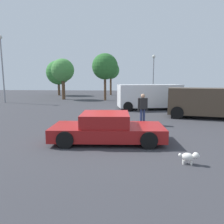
% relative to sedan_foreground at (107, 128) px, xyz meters
% --- Properties ---
extents(ground_plane, '(80.00, 80.00, 0.00)m').
position_rel_sedan_foreground_xyz_m(ground_plane, '(0.04, 0.25, -0.54)').
color(ground_plane, '#38383D').
extents(sedan_foreground, '(4.54, 2.19, 1.17)m').
position_rel_sedan_foreground_xyz_m(sedan_foreground, '(0.00, 0.00, 0.00)').
color(sedan_foreground, maroon).
rests_on(sedan_foreground, ground_plane).
extents(dog, '(0.58, 0.30, 0.38)m').
position_rel_sedan_foreground_xyz_m(dog, '(2.67, -2.08, -0.31)').
color(dog, white).
rests_on(dog, ground_plane).
extents(van_white, '(5.48, 3.06, 2.07)m').
position_rel_sedan_foreground_xyz_m(van_white, '(2.52, 9.62, 0.58)').
color(van_white, white).
rests_on(van_white, ground_plane).
extents(suv_dark, '(5.08, 2.84, 1.95)m').
position_rel_sedan_foreground_xyz_m(suv_dark, '(5.86, 5.79, 0.53)').
color(suv_dark, '#4C3D2D').
rests_on(suv_dark, ground_plane).
extents(pedestrian, '(0.55, 0.34, 1.72)m').
position_rel_sedan_foreground_xyz_m(pedestrian, '(1.62, 3.41, 0.48)').
color(pedestrian, navy).
rests_on(pedestrian, ground_plane).
extents(light_post_mid, '(0.44, 0.44, 7.16)m').
position_rel_sedan_foreground_xyz_m(light_post_mid, '(-12.80, 13.53, 4.24)').
color(light_post_mid, gray).
rests_on(light_post_mid, ground_plane).
extents(light_post_far, '(0.44, 0.44, 5.78)m').
position_rel_sedan_foreground_xyz_m(light_post_far, '(4.05, 20.72, 3.43)').
color(light_post_far, gray).
rests_on(light_post_far, ground_plane).
extents(tree_back_left, '(3.09, 3.09, 5.59)m').
position_rel_sedan_foreground_xyz_m(tree_back_left, '(-2.09, 16.92, 3.48)').
color(tree_back_left, brown).
rests_on(tree_back_left, ground_plane).
extents(tree_back_center, '(2.80, 2.80, 5.42)m').
position_rel_sedan_foreground_xyz_m(tree_back_center, '(-2.22, 25.85, 3.44)').
color(tree_back_center, brown).
rests_on(tree_back_center, ground_plane).
extents(tree_back_right, '(3.80, 3.80, 5.51)m').
position_rel_sedan_foreground_xyz_m(tree_back_right, '(-10.41, 24.31, 3.05)').
color(tree_back_right, brown).
rests_on(tree_back_right, ground_plane).
extents(tree_far_right, '(2.83, 2.83, 5.10)m').
position_rel_sedan_foreground_xyz_m(tree_far_right, '(-7.51, 17.69, 3.10)').
color(tree_far_right, brown).
rests_on(tree_far_right, ground_plane).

